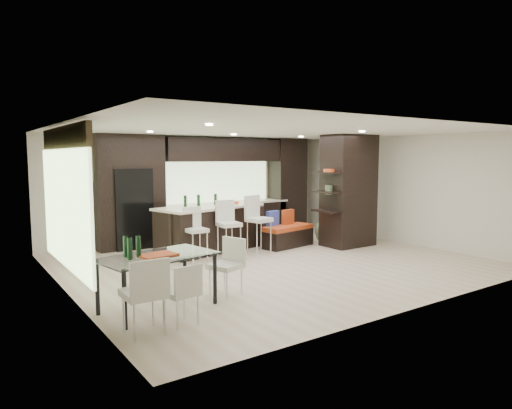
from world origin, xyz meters
TOP-DOWN VIEW (x-y plane):
  - ground at (0.00, 0.00)m, footprint 8.00×8.00m
  - back_wall at (0.00, 3.50)m, footprint 8.00×0.02m
  - left_wall at (-4.00, 0.00)m, footprint 0.02×7.00m
  - right_wall at (4.00, 0.00)m, footprint 0.02×7.00m
  - ceiling at (0.00, 0.00)m, footprint 8.00×7.00m
  - window_left at (-3.96, 0.20)m, footprint 0.04×3.20m
  - window_back at (0.60, 3.46)m, footprint 3.40×0.04m
  - stone_accent at (-3.93, 0.20)m, footprint 0.08×3.00m
  - ceiling_spots at (0.00, 0.25)m, footprint 4.00×3.00m
  - back_cabinetry at (0.50, 3.17)m, footprint 6.80×0.68m
  - refrigerator at (-1.90, 3.12)m, footprint 0.90×0.68m
  - partition_column at (2.60, 0.40)m, footprint 1.20×0.80m
  - kitchen_island at (-0.51, 1.75)m, footprint 2.72×1.62m
  - stool_left at (-1.29, 0.90)m, footprint 0.41×0.41m
  - stool_mid at (-0.51, 0.88)m, footprint 0.48×0.48m
  - stool_right at (0.27, 0.87)m, footprint 0.56×0.56m
  - bench at (1.27, 1.11)m, footprint 1.42×0.75m
  - floor_vase at (2.30, 0.93)m, footprint 0.55×0.55m
  - dining_table at (-3.09, -1.43)m, footprint 1.76×1.19m
  - chair_near at (-3.09, -2.17)m, footprint 0.46×0.46m
  - chair_far at (-3.60, -2.21)m, footprint 0.49×0.49m
  - chair_end at (-1.97, -1.43)m, footprint 0.57×0.57m

SIDE VIEW (x-z plane):
  - ground at x=0.00m, z-range 0.00..0.00m
  - bench at x=1.27m, z-range 0.00..0.52m
  - chair_near at x=-3.09m, z-range 0.00..0.75m
  - dining_table at x=-3.09m, z-range 0.00..0.78m
  - chair_end at x=-1.97m, z-range 0.00..0.83m
  - chair_far at x=-3.60m, z-range 0.00..0.90m
  - stool_left at x=-1.29m, z-range 0.00..0.92m
  - stool_mid at x=-0.51m, z-range 0.00..1.00m
  - stool_right at x=0.27m, z-range 0.00..1.06m
  - kitchen_island at x=-0.51m, z-range 0.00..1.06m
  - floor_vase at x=2.30m, z-range 0.00..1.22m
  - refrigerator at x=-1.90m, z-range 0.00..1.90m
  - back_wall at x=0.00m, z-range 0.00..2.70m
  - left_wall at x=-4.00m, z-range 0.00..2.70m
  - right_wall at x=4.00m, z-range 0.00..2.70m
  - window_left at x=-3.96m, z-range 0.40..2.30m
  - back_cabinetry at x=0.50m, z-range 0.00..2.70m
  - partition_column at x=2.60m, z-range 0.00..2.70m
  - window_back at x=0.60m, z-range 0.95..2.15m
  - stone_accent at x=-3.93m, z-range 1.85..2.65m
  - ceiling_spots at x=0.00m, z-range 2.67..2.69m
  - ceiling at x=0.00m, z-range 2.69..2.71m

